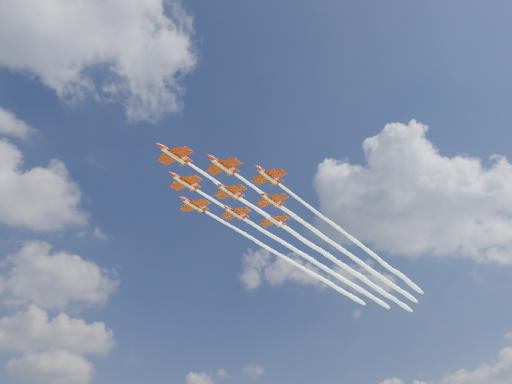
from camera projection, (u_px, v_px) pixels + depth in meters
jet_lead at (297, 236)px, 152.76m from camera, size 105.87×46.84×2.57m
jet_row2_port at (331, 242)px, 156.64m from camera, size 105.87×46.84×2.57m
jet_row2_starb at (298, 252)px, 162.98m from camera, size 105.87×46.84×2.57m
jet_row3_port at (364, 248)px, 160.52m from camera, size 105.87×46.84×2.57m
jet_row3_centre at (330, 257)px, 166.86m from camera, size 105.87×46.84×2.57m
jet_row3_starb at (298, 266)px, 173.20m from camera, size 105.87×46.84×2.57m
jet_row4_port at (360, 262)px, 170.74m from camera, size 105.87×46.84×2.57m
jet_row4_starb at (329, 271)px, 177.08m from camera, size 105.87×46.84×2.57m
jet_tail at (357, 275)px, 180.96m from camera, size 105.87×46.84×2.57m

